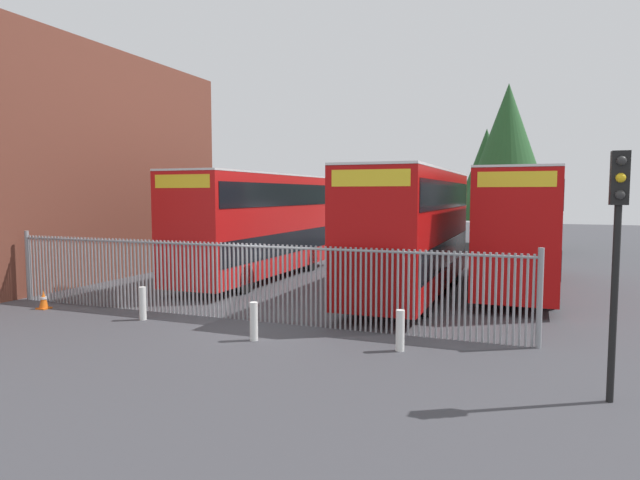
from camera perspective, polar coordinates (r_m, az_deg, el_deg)
ground_plane at (r=22.88m, az=3.64°, el=-4.21°), size 100.00×100.00×0.00m
depot_building_brick at (r=25.95m, az=-29.96°, el=6.82°), size 7.79×18.80×9.57m
palisade_fence at (r=15.83m, az=-8.70°, el=-3.98°), size 16.21×0.14×2.35m
double_decker_bus_near_gate at (r=19.66m, az=9.55°, el=1.36°), size 2.54×10.81×4.42m
double_decker_bus_behind_fence_left at (r=23.22m, az=-6.34°, el=1.91°), size 2.54×10.81×4.42m
double_decker_bus_behind_fence_right at (r=21.97m, az=20.00°, el=1.49°), size 2.54×10.81×4.42m
bollard_near_left at (r=16.50m, az=-17.94°, el=-6.29°), size 0.20×0.20×0.95m
bollard_center_front at (r=13.66m, az=-6.89°, el=-8.38°), size 0.20×0.20×0.95m
bollard_near_right at (r=12.81m, az=8.33°, el=-9.29°), size 0.20×0.20×0.95m
traffic_cone_by_gate at (r=19.27m, az=-26.79°, el=-5.56°), size 0.34×0.34×0.59m
traffic_light_kerbside at (r=10.49m, az=28.51°, el=0.95°), size 0.28×0.33×4.30m
tree_tall_back at (r=36.01m, az=18.89°, el=9.40°), size 5.13×5.13×10.31m
tree_short_side at (r=39.07m, az=17.49°, el=6.45°), size 4.27×4.27×7.91m
tree_mid_row at (r=40.74m, az=16.86°, el=7.04°), size 3.98×3.98×8.17m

